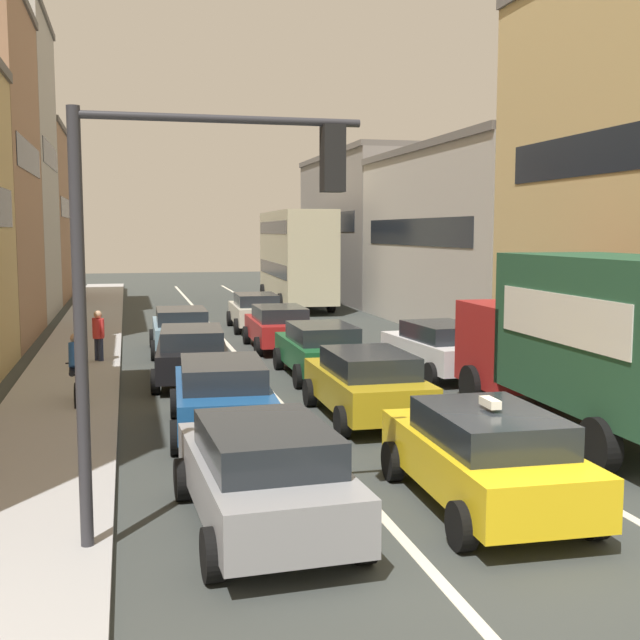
{
  "coord_description": "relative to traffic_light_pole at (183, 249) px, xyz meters",
  "views": [
    {
      "loc": [
        -5.13,
        -9.18,
        4.03
      ],
      "look_at": [
        0.0,
        12.0,
        1.6
      ],
      "focal_mm": 44.77,
      "sensor_mm": 36.0,
      "label": 1
    }
  ],
  "objects": [
    {
      "name": "taxi_centre_lane_front",
      "position": [
        4.31,
        0.44,
        -3.02
      ],
      "size": [
        2.16,
        4.35,
        1.66
      ],
      "rotation": [
        0.0,
        0.0,
        1.54
      ],
      "color": "yellow",
      "rests_on": "ground"
    },
    {
      "name": "traffic_light_pole",
      "position": [
        0.0,
        0.0,
        0.0
      ],
      "size": [
        3.58,
        0.38,
        5.5
      ],
      "color": "#2D2D33",
      "rests_on": "ground"
    },
    {
      "name": "sedan_left_lane_front",
      "position": [
        1.04,
        0.35,
        -3.02
      ],
      "size": [
        2.23,
        4.38,
        1.49
      ],
      "rotation": [
        0.0,
        0.0,
        1.62
      ],
      "color": "gray",
      "rests_on": "ground"
    },
    {
      "name": "sedan_left_lane_third",
      "position": [
        0.95,
        11.26,
        -3.02
      ],
      "size": [
        2.29,
        4.41,
        1.49
      ],
      "rotation": [
        0.0,
        0.0,
        1.5
      ],
      "color": "black",
      "rests_on": "ground"
    },
    {
      "name": "sedan_centre_lane_fifth",
      "position": [
        4.42,
        22.28,
        -3.02
      ],
      "size": [
        2.15,
        4.35,
        1.49
      ],
      "rotation": [
        0.0,
        0.0,
        1.54
      ],
      "color": "beige",
      "rests_on": "ground"
    },
    {
      "name": "pedestrian_near_kerb",
      "position": [
        -1.57,
        14.73,
        -2.87
      ],
      "size": [
        0.36,
        0.45,
        1.66
      ],
      "rotation": [
        0.0,
        0.0,
        0.64
      ],
      "color": "#262D47",
      "rests_on": "ground"
    },
    {
      "name": "removalist_box_truck",
      "position": [
        8.15,
        3.8,
        -1.84
      ],
      "size": [
        2.83,
        7.75,
        3.58
      ],
      "rotation": [
        0.0,
        0.0,
        1.55
      ],
      "color": "#A51E1E",
      "rests_on": "ground"
    },
    {
      "name": "lane_stripe_right",
      "position": [
        6.15,
        19.2,
        -3.81
      ],
      "size": [
        0.16,
        60.0,
        0.01
      ],
      "primitive_type": "cube",
      "color": "silver",
      "rests_on": "ground"
    },
    {
      "name": "sidewalk_left",
      "position": [
        -2.25,
        19.2,
        -3.75
      ],
      "size": [
        2.6,
        64.0,
        0.14
      ],
      "primitive_type": "cube",
      "color": "#A3A3A3",
      "rests_on": "ground"
    },
    {
      "name": "wagon_left_lane_second",
      "position": [
        1.1,
        5.67,
        -3.02
      ],
      "size": [
        2.25,
        4.39,
        1.49
      ],
      "rotation": [
        0.0,
        0.0,
        1.52
      ],
      "color": "#194C8C",
      "rests_on": "ground"
    },
    {
      "name": "sedan_centre_lane_second",
      "position": [
        4.27,
        6.17,
        -3.02
      ],
      "size": [
        2.08,
        4.31,
        1.49
      ],
      "rotation": [
        0.0,
        0.0,
        1.56
      ],
      "color": "#B29319",
      "rests_on": "ground"
    },
    {
      "name": "building_row_right",
      "position": [
        14.35,
        19.78,
        0.87
      ],
      "size": [
        7.2,
        43.9,
        11.2
      ],
      "rotation": [
        0.0,
        0.0,
        -1.57
      ],
      "color": "gray",
      "rests_on": "ground"
    },
    {
      "name": "lane_stripe_left",
      "position": [
        2.75,
        19.2,
        -3.81
      ],
      "size": [
        0.16,
        60.0,
        0.01
      ],
      "primitive_type": "cube",
      "color": "silver",
      "rests_on": "ground"
    },
    {
      "name": "hatchback_centre_lane_third",
      "position": [
        4.47,
        11.19,
        -3.02
      ],
      "size": [
        2.08,
        4.31,
        1.49
      ],
      "rotation": [
        0.0,
        0.0,
        1.57
      ],
      "color": "#19592D",
      "rests_on": "ground"
    },
    {
      "name": "sedan_left_lane_fourth",
      "position": [
        1.02,
        16.62,
        -3.02
      ],
      "size": [
        2.11,
        4.33,
        1.49
      ],
      "rotation": [
        0.0,
        0.0,
        1.56
      ],
      "color": "#759EB7",
      "rests_on": "ground"
    },
    {
      "name": "sedan_right_lane_behind_truck",
      "position": [
        7.78,
        10.69,
        -3.02
      ],
      "size": [
        2.29,
        4.41,
        1.49
      ],
      "rotation": [
        0.0,
        0.0,
        1.64
      ],
      "color": "silver",
      "rests_on": "ground"
    },
    {
      "name": "coupe_centre_lane_fourth",
      "position": [
        4.32,
        16.64,
        -3.02
      ],
      "size": [
        2.12,
        4.33,
        1.49
      ],
      "rotation": [
        0.0,
        0.0,
        1.55
      ],
      "color": "#A51E1E",
      "rests_on": "ground"
    },
    {
      "name": "cyclist_on_sidewalk",
      "position": [
        -1.88,
        8.77,
        -2.97
      ],
      "size": [
        0.5,
        1.73,
        1.72
      ],
      "rotation": [
        0.0,
        0.0,
        1.59
      ],
      "color": "black",
      "rests_on": "ground"
    },
    {
      "name": "bus_mid_queue_primary",
      "position": [
        8.04,
        31.47,
        -0.99
      ],
      "size": [
        3.12,
        10.59,
        5.06
      ],
      "rotation": [
        0.0,
        0.0,
        1.53
      ],
      "color": "#BFB793",
      "rests_on": "ground"
    },
    {
      "name": "ground_plane",
      "position": [
        4.45,
        -0.8,
        -3.82
      ],
      "size": [
        140.0,
        140.0,
        0.0
      ],
      "primitive_type": "plane",
      "color": "#373C39"
    }
  ]
}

